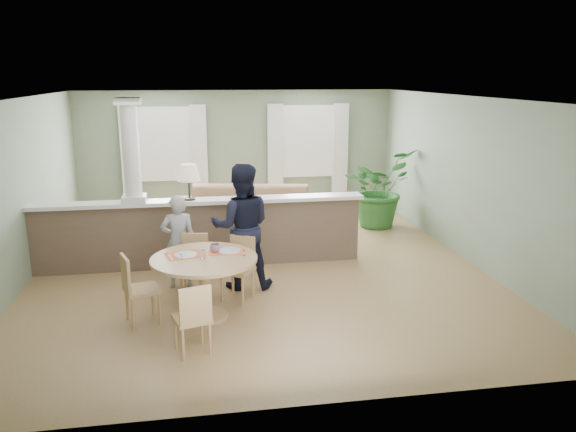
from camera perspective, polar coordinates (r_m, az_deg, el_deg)
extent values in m
plane|color=#A58657|center=(9.18, -3.07, -5.15)|extent=(8.00, 8.00, 0.00)
cube|color=gray|center=(12.76, -5.17, 6.56)|extent=(7.00, 0.02, 2.70)
cube|color=gray|center=(9.15, -25.56, 2.15)|extent=(0.02, 8.00, 2.70)
cube|color=gray|center=(9.83, 17.59, 3.64)|extent=(0.02, 8.00, 2.70)
cube|color=gray|center=(5.00, 1.87, -5.61)|extent=(7.00, 0.02, 2.70)
cube|color=white|center=(8.67, -3.31, 11.94)|extent=(7.00, 8.00, 0.02)
cube|color=white|center=(12.69, -12.46, 7.15)|extent=(1.10, 0.02, 1.50)
cube|color=white|center=(12.66, -12.46, 7.14)|extent=(1.22, 0.04, 1.62)
cube|color=white|center=(12.92, 1.98, 7.60)|extent=(1.10, 0.02, 1.50)
cube|color=white|center=(12.89, 2.00, 7.58)|extent=(1.22, 0.04, 1.62)
cube|color=silver|center=(12.70, -15.80, 5.59)|extent=(0.35, 0.10, 2.30)
cube|color=silver|center=(12.62, -8.99, 5.90)|extent=(0.35, 0.10, 2.30)
cube|color=silver|center=(12.74, -1.28, 6.15)|extent=(0.35, 0.10, 2.30)
cube|color=silver|center=(13.04, 5.30, 6.28)|extent=(0.35, 0.10, 2.30)
cube|color=brown|center=(9.16, -8.86, -1.90)|extent=(5.20, 0.22, 1.05)
cube|color=white|center=(9.03, -8.99, 1.49)|extent=(5.32, 0.36, 0.06)
cube|color=white|center=(9.06, -15.34, 1.72)|extent=(0.36, 0.36, 0.10)
cylinder|color=white|center=(8.94, -15.66, 6.39)|extent=(0.26, 0.26, 1.39)
cube|color=white|center=(8.87, -15.98, 11.15)|extent=(0.38, 0.38, 0.10)
cylinder|color=black|center=(9.02, -9.96, 1.73)|extent=(0.18, 0.18, 0.03)
cylinder|color=black|center=(8.99, -10.00, 2.70)|extent=(0.03, 0.03, 0.28)
cone|color=white|center=(8.94, -10.07, 4.39)|extent=(0.36, 0.36, 0.26)
imported|color=olive|center=(10.98, -4.05, 0.52)|extent=(3.22, 1.73, 0.89)
imported|color=#296327|center=(11.56, 9.10, 2.80)|extent=(1.87, 1.84, 1.57)
cylinder|color=tan|center=(7.42, -8.31, -9.97)|extent=(0.56, 0.56, 0.04)
cylinder|color=tan|center=(7.27, -8.42, -7.21)|extent=(0.15, 0.15, 0.72)
cylinder|color=tan|center=(7.14, -8.53, -4.34)|extent=(1.34, 1.34, 0.04)
cube|color=red|center=(7.27, -10.42, -3.88)|extent=(0.55, 0.45, 0.01)
cube|color=red|center=(7.34, -6.19, -3.54)|extent=(0.51, 0.39, 0.01)
cylinder|color=silver|center=(7.24, -10.36, -3.89)|extent=(0.29, 0.29, 0.01)
cylinder|color=silver|center=(7.32, -5.98, -3.51)|extent=(0.29, 0.29, 0.01)
cylinder|color=white|center=(7.09, -8.67, -3.86)|extent=(0.08, 0.08, 0.10)
cube|color=silver|center=(7.17, -10.77, -4.01)|extent=(0.06, 0.19, 0.00)
cube|color=silver|center=(7.19, -11.85, -4.12)|extent=(0.07, 0.23, 0.00)
cylinder|color=white|center=(7.14, -4.49, -3.76)|extent=(0.04, 0.04, 0.07)
cylinder|color=silver|center=(7.12, -4.50, -3.44)|extent=(0.04, 0.04, 0.01)
imported|color=#2A7BC7|center=(7.32, -7.41, -3.24)|extent=(0.16, 0.16, 0.10)
cube|color=tan|center=(7.99, -9.55, -5.16)|extent=(0.45, 0.45, 0.05)
cylinder|color=tan|center=(7.95, -10.81, -7.00)|extent=(0.04, 0.04, 0.40)
cylinder|color=tan|center=(7.90, -8.55, -7.05)|extent=(0.04, 0.04, 0.40)
cylinder|color=tan|center=(8.24, -10.38, -6.21)|extent=(0.04, 0.04, 0.40)
cylinder|color=tan|center=(8.19, -8.20, -6.25)|extent=(0.04, 0.04, 0.40)
cube|color=tan|center=(8.09, -9.40, -3.19)|extent=(0.37, 0.10, 0.43)
cube|color=tan|center=(7.79, -5.17, -5.51)|extent=(0.54, 0.54, 0.05)
cylinder|color=tan|center=(7.81, -6.72, -7.23)|extent=(0.04, 0.04, 0.40)
cylinder|color=tan|center=(7.66, -4.62, -7.59)|extent=(0.04, 0.04, 0.40)
cylinder|color=tan|center=(8.07, -5.62, -6.48)|extent=(0.04, 0.04, 0.40)
cylinder|color=tan|center=(7.93, -3.57, -6.81)|extent=(0.04, 0.04, 0.40)
cube|color=tan|center=(7.86, -4.61, -3.51)|extent=(0.34, 0.23, 0.43)
cube|color=tan|center=(6.43, -9.75, -10.22)|extent=(0.47, 0.47, 0.05)
cylinder|color=tan|center=(6.69, -8.78, -11.16)|extent=(0.04, 0.04, 0.39)
cylinder|color=tan|center=(6.62, -11.36, -11.58)|extent=(0.04, 0.04, 0.39)
cylinder|color=tan|center=(6.43, -7.94, -12.24)|extent=(0.04, 0.04, 0.39)
cylinder|color=tan|center=(6.35, -10.62, -12.70)|extent=(0.04, 0.04, 0.39)
cube|color=tan|center=(6.19, -9.38, -8.93)|extent=(0.36, 0.14, 0.41)
cube|color=tan|center=(7.28, -14.61, -7.28)|extent=(0.51, 0.51, 0.05)
cylinder|color=tan|center=(7.25, -12.92, -9.19)|extent=(0.04, 0.04, 0.41)
cylinder|color=tan|center=(7.54, -13.58, -8.28)|extent=(0.04, 0.04, 0.41)
cylinder|color=tan|center=(7.18, -15.47, -9.58)|extent=(0.04, 0.04, 0.41)
cylinder|color=tan|center=(7.48, -16.03, -8.65)|extent=(0.04, 0.04, 0.41)
cube|color=tan|center=(7.16, -16.16, -5.69)|extent=(0.16, 0.38, 0.44)
imported|color=#949398|center=(8.28, -11.05, -2.55)|extent=(0.52, 0.36, 1.38)
imported|color=black|center=(8.09, -4.75, -1.07)|extent=(0.95, 0.77, 1.83)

